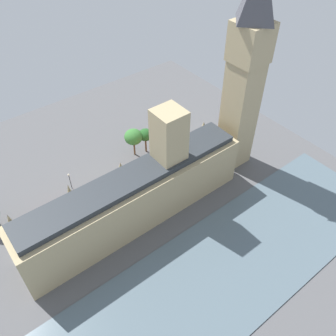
% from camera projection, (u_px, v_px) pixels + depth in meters
% --- Properties ---
extents(ground_plane, '(135.77, 135.77, 0.00)m').
position_uv_depth(ground_plane, '(132.00, 213.00, 102.45)').
color(ground_plane, '#565659').
extents(river_thames, '(30.07, 122.20, 0.25)m').
position_uv_depth(river_thames, '(200.00, 287.00, 85.47)').
color(river_thames, slate).
rests_on(river_thames, ground).
extents(parliament_building, '(12.32, 65.77, 31.29)m').
position_uv_depth(parliament_building, '(138.00, 194.00, 95.71)').
color(parliament_building, tan).
rests_on(parliament_building, ground).
extents(clock_tower, '(9.37, 9.37, 63.04)m').
position_uv_depth(clock_tower, '(246.00, 70.00, 97.29)').
color(clock_tower, tan).
rests_on(clock_tower, ground).
extents(double_decker_bus_midblock, '(3.12, 10.62, 4.75)m').
position_uv_depth(double_decker_bus_midblock, '(158.00, 157.00, 116.11)').
color(double_decker_bus_midblock, '#B20C0F').
rests_on(double_decker_bus_midblock, ground).
extents(car_blue_leading, '(2.18, 4.65, 1.74)m').
position_uv_depth(car_blue_leading, '(128.00, 178.00, 111.58)').
color(car_blue_leading, navy).
rests_on(car_blue_leading, ground).
extents(car_silver_trailing, '(1.94, 4.06, 1.74)m').
position_uv_depth(car_silver_trailing, '(98.00, 190.00, 108.02)').
color(car_silver_trailing, '#B7B7BC').
rests_on(car_silver_trailing, ground).
extents(double_decker_bus_opposite_hall, '(3.32, 10.66, 4.75)m').
position_uv_depth(double_decker_bus_opposite_hall, '(53.00, 214.00, 98.81)').
color(double_decker_bus_opposite_hall, red).
rests_on(double_decker_bus_opposite_hall, ground).
extents(pedestrian_corner, '(0.60, 0.52, 1.50)m').
position_uv_depth(pedestrian_corner, '(129.00, 193.00, 107.27)').
color(pedestrian_corner, black).
rests_on(pedestrian_corner, ground).
extents(pedestrian_by_river_gate, '(0.70, 0.71, 1.71)m').
position_uv_depth(pedestrian_by_river_gate, '(163.00, 175.00, 112.73)').
color(pedestrian_by_river_gate, navy).
rests_on(pedestrian_by_river_gate, ground).
extents(plane_tree_under_trees, '(4.69, 4.69, 9.14)m').
position_uv_depth(plane_tree_under_trees, '(145.00, 135.00, 117.64)').
color(plane_tree_under_trees, brown).
rests_on(plane_tree_under_trees, ground).
extents(plane_tree_far_end, '(6.03, 6.03, 10.14)m').
position_uv_depth(plane_tree_far_end, '(133.00, 137.00, 116.12)').
color(plane_tree_far_end, brown).
rests_on(plane_tree_far_end, ground).
extents(street_lamp_slot_10, '(0.56, 0.56, 6.15)m').
position_uv_depth(street_lamp_slot_10, '(69.00, 178.00, 106.65)').
color(street_lamp_slot_10, black).
rests_on(street_lamp_slot_10, ground).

